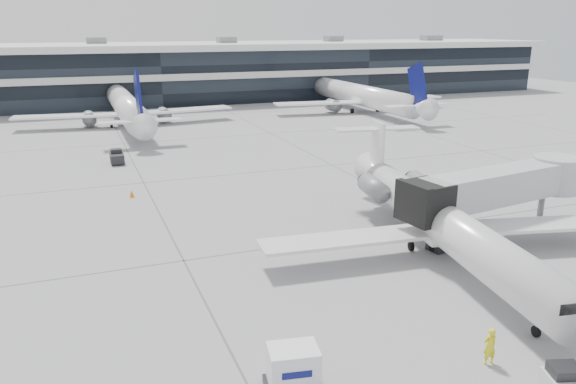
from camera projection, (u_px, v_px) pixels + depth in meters
name	position (u px, v px, depth m)	size (l,w,h in m)	color
ground	(325.00, 240.00, 39.50)	(220.00, 220.00, 0.00)	gray
terminal	(153.00, 76.00, 111.45)	(170.00, 22.00, 10.00)	black
bg_jet_center	(128.00, 124.00, 85.96)	(32.00, 40.00, 9.60)	white
bg_jet_right	(359.00, 111.00, 99.74)	(32.00, 40.00, 9.60)	white
regional_jet	(442.00, 221.00, 36.25)	(23.91, 29.82, 6.90)	silver
jet_bridge	(505.00, 185.00, 39.50)	(15.87, 5.24, 5.10)	silver
ramp_worker	(490.00, 346.00, 24.83)	(0.64, 0.42, 1.77)	yellow
cargo_uld	(293.00, 370.00, 22.99)	(2.62, 2.12, 1.92)	black
traffic_cone	(132.00, 194.00, 49.37)	(0.52, 0.52, 0.64)	orange
far_tug	(117.00, 157.00, 61.37)	(1.43, 2.41, 1.53)	black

